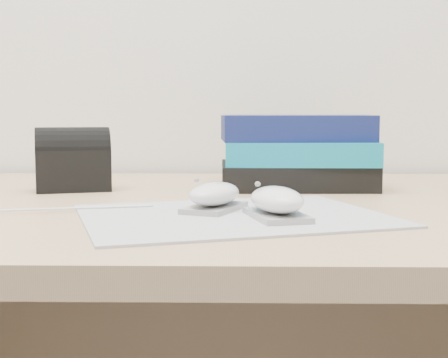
{
  "coord_description": "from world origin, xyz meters",
  "views": [
    {
      "loc": [
        -0.05,
        0.69,
        0.85
      ],
      "look_at": [
        -0.06,
        1.47,
        0.77
      ],
      "focal_mm": 50.0,
      "sensor_mm": 36.0,
      "label": 1
    }
  ],
  "objects_px": {
    "mouse_rear": "(214,196)",
    "mouse_front": "(277,202)",
    "pouch": "(73,160)",
    "book_stack": "(296,152)",
    "desk": "(266,342)"
  },
  "relations": [
    {
      "from": "mouse_rear",
      "to": "mouse_front",
      "type": "xyz_separation_m",
      "value": [
        0.07,
        -0.06,
        0.0
      ]
    },
    {
      "from": "pouch",
      "to": "book_stack",
      "type": "bearing_deg",
      "value": 8.9
    },
    {
      "from": "mouse_rear",
      "to": "pouch",
      "type": "bearing_deg",
      "value": 135.99
    },
    {
      "from": "desk",
      "to": "pouch",
      "type": "relative_size",
      "value": 12.08
    },
    {
      "from": "mouse_rear",
      "to": "book_stack",
      "type": "xyz_separation_m",
      "value": [
        0.13,
        0.28,
        0.04
      ]
    },
    {
      "from": "mouse_rear",
      "to": "pouch",
      "type": "xyz_separation_m",
      "value": [
        -0.23,
        0.23,
        0.03
      ]
    },
    {
      "from": "desk",
      "to": "mouse_front",
      "type": "distance_m",
      "value": 0.35
    },
    {
      "from": "desk",
      "to": "mouse_rear",
      "type": "bearing_deg",
      "value": -111.81
    },
    {
      "from": "mouse_front",
      "to": "desk",
      "type": "bearing_deg",
      "value": 89.64
    },
    {
      "from": "book_stack",
      "to": "mouse_rear",
      "type": "bearing_deg",
      "value": -114.09
    },
    {
      "from": "desk",
      "to": "book_stack",
      "type": "height_order",
      "value": "book_stack"
    },
    {
      "from": "mouse_rear",
      "to": "pouch",
      "type": "relative_size",
      "value": 0.82
    },
    {
      "from": "desk",
      "to": "mouse_front",
      "type": "relative_size",
      "value": 14.44
    },
    {
      "from": "mouse_front",
      "to": "pouch",
      "type": "bearing_deg",
      "value": 137.34
    },
    {
      "from": "desk",
      "to": "mouse_front",
      "type": "height_order",
      "value": "mouse_front"
    }
  ]
}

